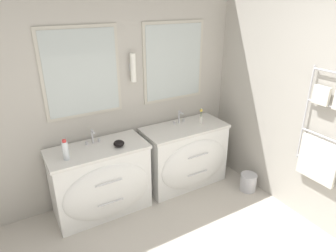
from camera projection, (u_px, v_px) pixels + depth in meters
The scene contains 10 objects.
wall_back at pixel (104, 92), 3.36m from camera, with size 4.98×0.14×2.60m.
wall_right at pixel (297, 99), 3.19m from camera, with size 0.13×4.28×2.60m.
vanity_left at pixel (101, 180), 3.34m from camera, with size 1.07×0.58×0.81m.
vanity_right at pixel (185, 155), 3.87m from camera, with size 1.07×0.58×0.81m.
faucet_left at pixel (93, 137), 3.28m from camera, with size 0.17×0.11×0.17m.
faucet_right at pixel (179, 118), 3.81m from camera, with size 0.17×0.11×0.17m.
toiletry_bottle at pixel (66, 150), 2.95m from camera, with size 0.06×0.06×0.22m.
amenity_bowl at pixel (119, 143), 3.23m from camera, with size 0.12×0.12×0.07m.
flower_vase at pixel (201, 118), 3.80m from camera, with size 0.04×0.04×0.20m.
waste_bin at pixel (248, 182), 3.84m from camera, with size 0.21×0.21×0.23m.
Camera 1 is at (-1.01, -0.94, 2.30)m, focal length 32.00 mm.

